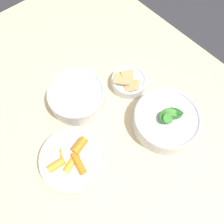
# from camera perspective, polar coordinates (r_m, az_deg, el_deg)

# --- Properties ---
(ground_plane) EXTENTS (10.00, 10.00, 0.00)m
(ground_plane) POSITION_cam_1_polar(r_m,az_deg,el_deg) (1.37, -0.87, -15.76)
(ground_plane) COLOR #2D2D33
(dining_table) EXTENTS (1.31, 0.94, 0.74)m
(dining_table) POSITION_cam_1_polar(r_m,az_deg,el_deg) (0.75, -1.54, -6.94)
(dining_table) COLOR beige
(dining_table) RESTS_ON ground_plane
(bowl_carrots) EXTENTS (0.18, 0.18, 0.07)m
(bowl_carrots) POSITION_cam_1_polar(r_m,az_deg,el_deg) (0.61, -10.09, -12.09)
(bowl_carrots) COLOR silver
(bowl_carrots) RESTS_ON dining_table
(bowl_greens) EXTENTS (0.19, 0.19, 0.09)m
(bowl_greens) POSITION_cam_1_polar(r_m,az_deg,el_deg) (0.65, 13.88, -2.11)
(bowl_greens) COLOR silver
(bowl_greens) RESTS_ON dining_table
(bowl_beans_hotdog) EXTENTS (0.17, 0.17, 0.06)m
(bowl_beans_hotdog) POSITION_cam_1_polar(r_m,az_deg,el_deg) (0.68, -9.07, 3.96)
(bowl_beans_hotdog) COLOR silver
(bowl_beans_hotdog) RESTS_ON dining_table
(bowl_cookies) EXTENTS (0.11, 0.11, 0.04)m
(bowl_cookies) POSITION_cam_1_polar(r_m,az_deg,el_deg) (0.71, 4.44, 7.96)
(bowl_cookies) COLOR silver
(bowl_cookies) RESTS_ON dining_table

